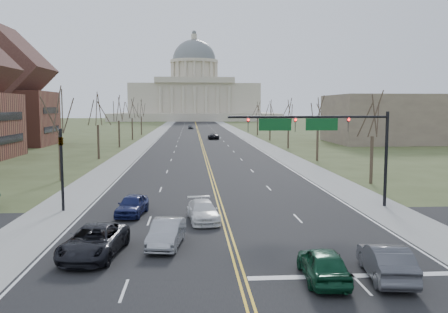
{
  "coord_description": "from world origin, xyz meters",
  "views": [
    {
      "loc": [
        -2.2,
        -21.07,
        7.56
      ],
      "look_at": [
        0.83,
        22.04,
        3.0
      ],
      "focal_mm": 38.0,
      "sensor_mm": 36.0,
      "label": 1
    }
  ],
  "objects": [
    {
      "name": "tree_l_4",
      "position": [
        -15.5,
        108.0,
        6.94
      ],
      "size": [
        3.96,
        3.96,
        9.0
      ],
      "color": "#3A2922",
      "rests_on": "ground"
    },
    {
      "name": "edge_line_right",
      "position": [
        9.8,
        110.0,
        0.01
      ],
      "size": [
        0.15,
        380.0,
        0.01
      ],
      "primitive_type": "cube",
      "color": "silver",
      "rests_on": "road"
    },
    {
      "name": "tree_l_3",
      "position": [
        -15.5,
        88.0,
        6.94
      ],
      "size": [
        3.96,
        3.96,
        9.0
      ],
      "color": "#3A2922",
      "rests_on": "ground"
    },
    {
      "name": "stop_bar",
      "position": [
        5.0,
        -1.0,
        0.01
      ],
      "size": [
        9.5,
        0.5,
        0.01
      ],
      "primitive_type": "cube",
      "color": "silver",
      "rests_on": "road"
    },
    {
      "name": "car_sb_inner_second",
      "position": [
        -1.44,
        9.69,
        0.68
      ],
      "size": [
        2.38,
        4.78,
        1.33
      ],
      "primitive_type": "imported",
      "rotation": [
        0.0,
        0.0,
        0.11
      ],
      "color": "white",
      "rests_on": "road"
    },
    {
      "name": "car_sb_outer_lead",
      "position": [
        -7.13,
        2.69,
        0.78
      ],
      "size": [
        3.18,
        5.77,
        1.53
      ],
      "primitive_type": "imported",
      "rotation": [
        0.0,
        0.0,
        -0.12
      ],
      "color": "black",
      "rests_on": "road"
    },
    {
      "name": "car_nb_outer_lead",
      "position": [
        6.35,
        -1.35,
        0.78
      ],
      "size": [
        2.23,
        4.84,
        1.54
      ],
      "primitive_type": "imported",
      "rotation": [
        0.0,
        0.0,
        3.01
      ],
      "color": "#45474C",
      "rests_on": "road"
    },
    {
      "name": "car_nb_inner_lead",
      "position": [
        3.5,
        -1.44,
        0.75
      ],
      "size": [
        1.96,
        4.42,
        1.48
      ],
      "primitive_type": "imported",
      "rotation": [
        0.0,
        0.0,
        3.09
      ],
      "color": "#0E3D26",
      "rests_on": "road"
    },
    {
      "name": "signal_mast",
      "position": [
        7.45,
        13.5,
        5.76
      ],
      "size": [
        12.12,
        0.44,
        7.2
      ],
      "color": "black",
      "rests_on": "ground"
    },
    {
      "name": "edge_line_left",
      "position": [
        -9.8,
        110.0,
        0.01
      ],
      "size": [
        0.15,
        380.0,
        0.01
      ],
      "primitive_type": "cube",
      "color": "silver",
      "rests_on": "road"
    },
    {
      "name": "tree_r_2",
      "position": [
        15.5,
        64.0,
        6.55
      ],
      "size": [
        3.74,
        3.74,
        8.5
      ],
      "color": "#3A2922",
      "rests_on": "ground"
    },
    {
      "name": "road",
      "position": [
        0.0,
        110.0,
        0.01
      ],
      "size": [
        20.0,
        380.0,
        0.01
      ],
      "primitive_type": "cube",
      "color": "black",
      "rests_on": "ground"
    },
    {
      "name": "tree_l_0",
      "position": [
        -15.5,
        28.0,
        6.94
      ],
      "size": [
        3.96,
        3.96,
        9.0
      ],
      "color": "#3A2922",
      "rests_on": "ground"
    },
    {
      "name": "capitol",
      "position": [
        0.0,
        249.91,
        14.2
      ],
      "size": [
        90.0,
        60.0,
        50.0
      ],
      "color": "beige",
      "rests_on": "ground"
    },
    {
      "name": "sidewalk_left",
      "position": [
        -12.0,
        110.0,
        0.01
      ],
      "size": [
        4.0,
        380.0,
        0.03
      ],
      "primitive_type": "cube",
      "color": "gray",
      "rests_on": "ground"
    },
    {
      "name": "sidewalk_right",
      "position": [
        12.0,
        110.0,
        0.01
      ],
      "size": [
        4.0,
        380.0,
        0.03
      ],
      "primitive_type": "cube",
      "color": "gray",
      "rests_on": "ground"
    },
    {
      "name": "bldg_left_far",
      "position": [
        -38.0,
        74.0,
        9.54
      ],
      "size": [
        17.1,
        14.28,
        23.25
      ],
      "color": "brown",
      "rests_on": "ground"
    },
    {
      "name": "car_far_sb",
      "position": [
        -2.24,
        140.18,
        0.68
      ],
      "size": [
        1.87,
        4.03,
        1.33
      ],
      "primitive_type": "imported",
      "rotation": [
        0.0,
        0.0,
        0.08
      ],
      "color": "#45484C",
      "rests_on": "road"
    },
    {
      "name": "tree_l_2",
      "position": [
        -15.5,
        68.0,
        6.94
      ],
      "size": [
        3.96,
        3.96,
        9.0
      ],
      "color": "#3A2922",
      "rests_on": "ground"
    },
    {
      "name": "car_sb_inner_lead",
      "position": [
        -3.55,
        4.19,
        0.73
      ],
      "size": [
        2.09,
        4.52,
        1.44
      ],
      "primitive_type": "imported",
      "rotation": [
        0.0,
        0.0,
        -0.14
      ],
      "color": "gray",
      "rests_on": "road"
    },
    {
      "name": "car_far_nb",
      "position": [
        3.01,
        88.91,
        0.69
      ],
      "size": [
        2.5,
        5.0,
        1.36
      ],
      "primitive_type": "imported",
      "rotation": [
        0.0,
        0.0,
        3.19
      ],
      "color": "black",
      "rests_on": "road"
    },
    {
      "name": "cross_road",
      "position": [
        0.0,
        6.0,
        0.01
      ],
      "size": [
        120.0,
        14.0,
        0.01
      ],
      "primitive_type": "cube",
      "color": "black",
      "rests_on": "ground"
    },
    {
      "name": "tree_r_1",
      "position": [
        15.5,
        44.0,
        6.55
      ],
      "size": [
        3.74,
        3.74,
        8.5
      ],
      "color": "#3A2922",
      "rests_on": "ground"
    },
    {
      "name": "car_sb_outer_second",
      "position": [
        -6.32,
        11.75,
        0.73
      ],
      "size": [
        2.26,
        4.42,
        1.44
      ],
      "primitive_type": "imported",
      "rotation": [
        0.0,
        0.0,
        -0.14
      ],
      "color": "#161D4D",
      "rests_on": "road"
    },
    {
      "name": "ground",
      "position": [
        0.0,
        0.0,
        0.0
      ],
      "size": [
        600.0,
        600.0,
        0.0
      ],
      "primitive_type": "plane",
      "color": "#3E4924",
      "rests_on": "ground"
    },
    {
      "name": "center_line",
      "position": [
        0.0,
        110.0,
        0.01
      ],
      "size": [
        0.42,
        380.0,
        0.01
      ],
      "primitive_type": "cube",
      "color": "gold",
      "rests_on": "road"
    },
    {
      "name": "tree_r_0",
      "position": [
        15.5,
        24.0,
        6.55
      ],
      "size": [
        3.74,
        3.74,
        8.5
      ],
      "color": "#3A2922",
      "rests_on": "ground"
    },
    {
      "name": "tree_l_1",
      "position": [
        -15.5,
        48.0,
        6.94
      ],
      "size": [
        3.96,
        3.96,
        9.0
      ],
      "color": "#3A2922",
      "rests_on": "ground"
    },
    {
      "name": "signal_left",
      "position": [
        -11.5,
        13.5,
        3.71
      ],
      "size": [
        0.32,
        0.36,
        6.0
      ],
      "color": "black",
      "rests_on": "ground"
    },
    {
      "name": "bldg_right_mass",
      "position": [
        40.0,
        76.0,
        5.0
      ],
      "size": [
        25.0,
        20.0,
        10.0
      ],
      "primitive_type": "cube",
      "color": "brown",
      "rests_on": "ground"
    },
    {
      "name": "tree_r_4",
      "position": [
        15.5,
        104.0,
        6.55
      ],
      "size": [
        3.74,
        3.74,
        8.5
      ],
      "color": "#3A2922",
      "rests_on": "ground"
    },
    {
      "name": "tree_r_3",
      "position": [
        15.5,
        84.0,
        6.55
      ],
      "size": [
        3.74,
        3.74,
        8.5
      ],
      "color": "#3A2922",
      "rests_on": "ground"
    }
  ]
}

